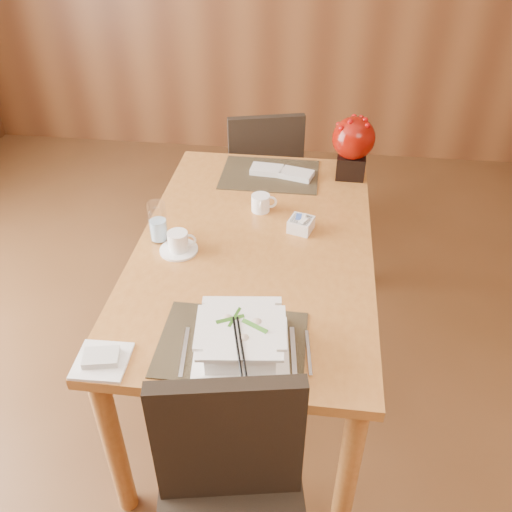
# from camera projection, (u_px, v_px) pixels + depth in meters

# --- Properties ---
(ground) EXTENTS (6.00, 6.00, 0.00)m
(ground) POSITION_uv_depth(u_px,v_px,m) (235.00, 492.00, 2.07)
(ground) COLOR brown
(ground) RESTS_ON ground
(dining_table) EXTENTS (0.90, 1.50, 0.75)m
(dining_table) POSITION_uv_depth(u_px,v_px,m) (255.00, 262.00, 2.15)
(dining_table) COLOR #B67132
(dining_table) RESTS_ON ground
(placemat_near) EXTENTS (0.45, 0.33, 0.01)m
(placemat_near) POSITION_uv_depth(u_px,v_px,m) (232.00, 344.00, 1.66)
(placemat_near) COLOR black
(placemat_near) RESTS_ON dining_table
(placemat_far) EXTENTS (0.45, 0.33, 0.01)m
(placemat_far) POSITION_uv_depth(u_px,v_px,m) (270.00, 175.00, 2.53)
(placemat_far) COLOR black
(placemat_far) RESTS_ON dining_table
(soup_setting) EXTENTS (0.31, 0.31, 0.12)m
(soup_setting) POSITION_uv_depth(u_px,v_px,m) (241.00, 340.00, 1.59)
(soup_setting) COLOR white
(soup_setting) RESTS_ON dining_table
(coffee_cup) EXTENTS (0.15, 0.15, 0.08)m
(coffee_cup) POSITION_uv_depth(u_px,v_px,m) (178.00, 243.00, 2.03)
(coffee_cup) COLOR white
(coffee_cup) RESTS_ON dining_table
(water_glass) EXTENTS (0.09, 0.09, 0.16)m
(water_glass) POSITION_uv_depth(u_px,v_px,m) (158.00, 222.00, 2.06)
(water_glass) COLOR white
(water_glass) RESTS_ON dining_table
(creamer_jug) EXTENTS (0.12, 0.12, 0.07)m
(creamer_jug) POSITION_uv_depth(u_px,v_px,m) (261.00, 203.00, 2.26)
(creamer_jug) COLOR white
(creamer_jug) RESTS_ON dining_table
(sugar_caddy) EXTENTS (0.11, 0.11, 0.05)m
(sugar_caddy) POSITION_uv_depth(u_px,v_px,m) (301.00, 225.00, 2.15)
(sugar_caddy) COLOR white
(sugar_caddy) RESTS_ON dining_table
(berry_decor) EXTENTS (0.19, 0.19, 0.28)m
(berry_decor) POSITION_uv_depth(u_px,v_px,m) (353.00, 144.00, 2.44)
(berry_decor) COLOR black
(berry_decor) RESTS_ON dining_table
(napkins_far) EXTENTS (0.31, 0.16, 0.03)m
(napkins_far) POSITION_uv_depth(u_px,v_px,m) (284.00, 172.00, 2.52)
(napkins_far) COLOR silver
(napkins_far) RESTS_ON dining_table
(bread_plate) EXTENTS (0.16, 0.16, 0.01)m
(bread_plate) POSITION_uv_depth(u_px,v_px,m) (102.00, 361.00, 1.60)
(bread_plate) COLOR white
(bread_plate) RESTS_ON dining_table
(far_chair) EXTENTS (0.51, 0.51, 0.89)m
(far_chair) POSITION_uv_depth(u_px,v_px,m) (263.00, 175.00, 3.05)
(far_chair) COLOR black
(far_chair) RESTS_ON ground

